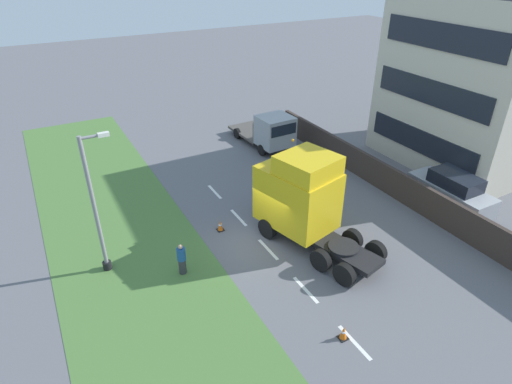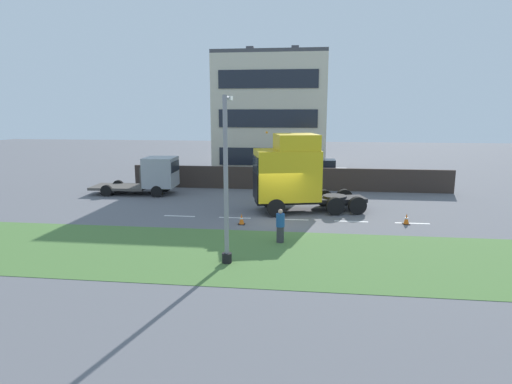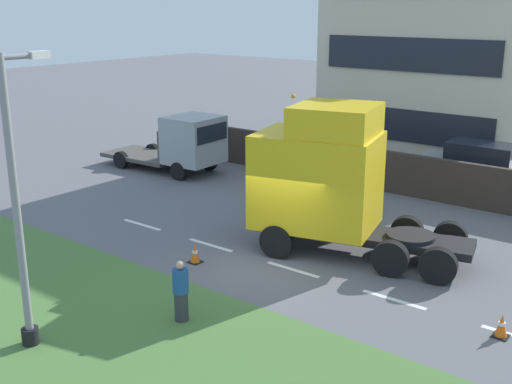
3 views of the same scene
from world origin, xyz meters
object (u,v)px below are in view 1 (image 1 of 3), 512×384
at_px(pedestrian, 182,259).
at_px(flatbed_truck, 271,131).
at_px(lorry_cab, 301,198).
at_px(traffic_cone_lead, 344,333).
at_px(traffic_cone_trailing, 220,226).
at_px(parked_car, 451,192).
at_px(lamp_post, 98,215).

bearing_deg(pedestrian, flatbed_truck, 43.41).
distance_m(lorry_cab, pedestrian, 6.31).
bearing_deg(traffic_cone_lead, flatbed_truck, 68.61).
relative_size(flatbed_truck, traffic_cone_trailing, 10.57).
xyz_separation_m(flatbed_truck, traffic_cone_trailing, (-7.41, -7.48, -1.12)).
xyz_separation_m(traffic_cone_lead, traffic_cone_trailing, (-1.10, 8.63, 0.00)).
relative_size(flatbed_truck, pedestrian, 3.96).
bearing_deg(lorry_cab, traffic_cone_trailing, 129.02).
height_order(parked_car, pedestrian, parked_car).
height_order(pedestrian, traffic_cone_lead, pedestrian).
height_order(flatbed_truck, lamp_post, lamp_post).
xyz_separation_m(flatbed_truck, traffic_cone_lead, (-6.31, -16.11, -1.12)).
xyz_separation_m(pedestrian, traffic_cone_lead, (3.96, -6.39, -0.47)).
relative_size(pedestrian, traffic_cone_trailing, 2.67).
bearing_deg(pedestrian, parked_car, -7.13).
distance_m(parked_car, traffic_cone_trailing, 12.84).
relative_size(parked_car, lamp_post, 0.73).
relative_size(traffic_cone_lead, traffic_cone_trailing, 1.00).
bearing_deg(flatbed_truck, lamp_post, 28.31).
distance_m(parked_car, pedestrian, 15.12).
height_order(flatbed_truck, traffic_cone_lead, flatbed_truck).
xyz_separation_m(parked_car, traffic_cone_lead, (-11.04, -4.52, -0.75)).
xyz_separation_m(lorry_cab, parked_car, (8.88, -1.67, -1.26)).
distance_m(traffic_cone_lead, traffic_cone_trailing, 8.70).
xyz_separation_m(parked_car, traffic_cone_trailing, (-12.14, 4.11, -0.75)).
height_order(lorry_cab, flatbed_truck, lorry_cab).
relative_size(parked_car, pedestrian, 3.05).
relative_size(parked_car, traffic_cone_trailing, 8.14).
bearing_deg(traffic_cone_lead, lorry_cab, 70.78).
xyz_separation_m(lamp_post, pedestrian, (2.85, -1.90, -2.16)).
bearing_deg(traffic_cone_lead, pedestrian, 121.79).
xyz_separation_m(flatbed_truck, pedestrian, (-10.27, -9.72, -0.65)).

